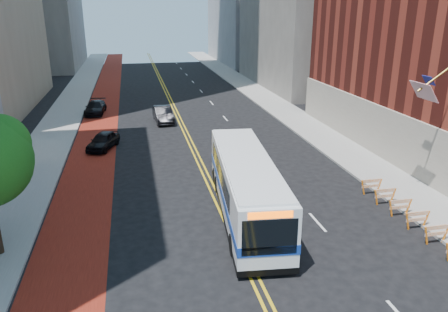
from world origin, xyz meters
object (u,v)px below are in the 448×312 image
transit_bus (246,185)px  car_a (103,141)px  car_c (95,108)px  car_b (163,114)px

transit_bus → car_a: (-8.45, 14.16, -1.10)m
transit_bus → car_c: size_ratio=2.68×
transit_bus → car_a: 16.52m
car_a → car_c: (-1.43, 13.08, -0.00)m
car_a → transit_bus: bearing=-38.3°
transit_bus → car_b: size_ratio=2.66×
transit_bus → car_c: transit_bus is taller
car_a → car_b: bearing=76.0°
transit_bus → car_c: 28.99m
transit_bus → car_b: bearing=103.1°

